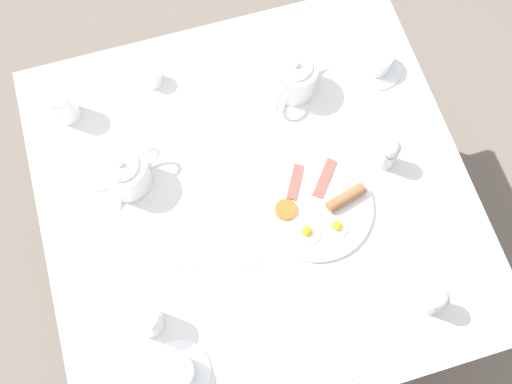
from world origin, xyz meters
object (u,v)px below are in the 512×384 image
(water_glass_short, at_px, (146,320))
(creamer_jug, at_px, (151,76))
(teacup_with_saucer_left, at_px, (177,373))
(teacup_with_saucer_right, at_px, (376,62))
(pepper_grinder, at_px, (389,153))
(teapot_near, at_px, (126,173))
(breakfast_plate, at_px, (317,206))
(knife_by_plate, at_px, (213,263))
(salt_grinder, at_px, (435,301))
(teapot_far, at_px, (294,77))
(fork_by_plate, at_px, (337,344))
(water_glass_tall, at_px, (63,105))

(water_glass_short, xyz_separation_m, creamer_jug, (0.63, -0.15, -0.03))
(teacup_with_saucer_left, height_order, teacup_with_saucer_right, same)
(pepper_grinder, bearing_deg, teacup_with_saucer_left, 119.37)
(teacup_with_saucer_left, xyz_separation_m, creamer_jug, (0.76, -0.12, 0.00))
(teapot_near, xyz_separation_m, water_glass_short, (-0.36, 0.03, 0.00))
(breakfast_plate, relative_size, teapot_near, 1.46)
(knife_by_plate, bearing_deg, teacup_with_saucer_right, -54.50)
(teacup_with_saucer_right, xyz_separation_m, creamer_jug, (0.13, 0.59, 0.00))
(teapot_near, distance_m, water_glass_short, 0.36)
(salt_grinder, height_order, knife_by_plate, salt_grinder)
(teapot_far, distance_m, creamer_jug, 0.38)
(teapot_near, distance_m, teacup_with_saucer_right, 0.73)
(pepper_grinder, bearing_deg, salt_grinder, 175.49)
(breakfast_plate, xyz_separation_m, fork_by_plate, (-0.33, 0.06, -0.01))
(fork_by_plate, bearing_deg, breakfast_plate, -10.52)
(water_glass_tall, distance_m, knife_by_plate, 0.56)
(water_glass_short, bearing_deg, teacup_with_saucer_right, -56.05)
(knife_by_plate, bearing_deg, salt_grinder, -117.70)
(teapot_far, bearing_deg, salt_grinder, -122.81)
(pepper_grinder, bearing_deg, water_glass_short, 108.79)
(breakfast_plate, distance_m, pepper_grinder, 0.22)
(breakfast_plate, bearing_deg, teapot_near, 64.98)
(water_glass_tall, height_order, fork_by_plate, water_glass_tall)
(teacup_with_saucer_right, relative_size, pepper_grinder, 1.37)
(breakfast_plate, height_order, teapot_near, teapot_near)
(breakfast_plate, xyz_separation_m, creamer_jug, (0.47, 0.31, 0.02))
(breakfast_plate, relative_size, teapot_far, 1.81)
(teapot_far, relative_size, salt_grinder, 1.45)
(teapot_near, height_order, salt_grinder, teapot_near)
(teacup_with_saucer_left, distance_m, teacup_with_saucer_right, 0.95)
(creamer_jug, bearing_deg, water_glass_tall, 98.59)
(breakfast_plate, bearing_deg, teacup_with_saucer_left, 124.05)
(teacup_with_saucer_left, relative_size, creamer_jug, 1.98)
(teacup_with_saucer_left, distance_m, fork_by_plate, 0.37)
(water_glass_short, distance_m, knife_by_plate, 0.21)
(water_glass_tall, relative_size, creamer_jug, 1.36)
(knife_by_plate, bearing_deg, fork_by_plate, -139.62)
(teacup_with_saucer_right, distance_m, pepper_grinder, 0.29)
(pepper_grinder, height_order, fork_by_plate, pepper_grinder)
(teapot_near, height_order, knife_by_plate, teapot_near)
(creamer_jug, bearing_deg, knife_by_plate, -177.35)
(teapot_near, bearing_deg, water_glass_short, 62.61)
(water_glass_short, distance_m, creamer_jug, 0.65)
(teapot_near, xyz_separation_m, teapot_far, (0.14, -0.48, 0.00))
(salt_grinder, bearing_deg, teacup_with_saucer_left, 88.41)
(creamer_jug, bearing_deg, teacup_with_saucer_right, -102.27)
(creamer_jug, xyz_separation_m, salt_grinder, (-0.77, -0.49, 0.03))
(breakfast_plate, relative_size, pepper_grinder, 2.63)
(teapot_far, relative_size, knife_by_plate, 0.77)
(teapot_near, distance_m, fork_by_plate, 0.65)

